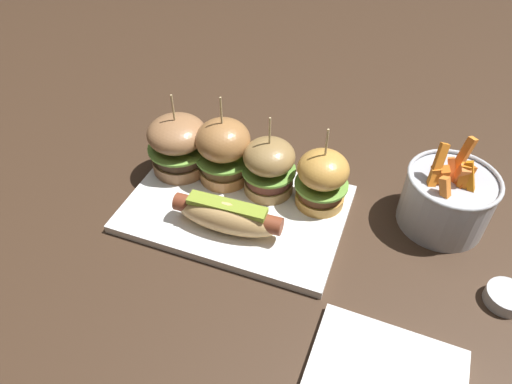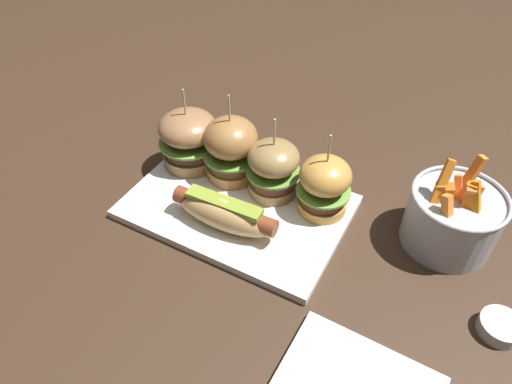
{
  "view_description": "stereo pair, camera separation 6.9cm",
  "coord_description": "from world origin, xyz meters",
  "px_view_note": "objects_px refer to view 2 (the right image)",
  "views": [
    {
      "loc": [
        0.21,
        -0.47,
        0.52
      ],
      "look_at": [
        0.03,
        0.0,
        0.05
      ],
      "focal_mm": 32.45,
      "sensor_mm": 36.0,
      "label": 1
    },
    {
      "loc": [
        0.27,
        -0.44,
        0.52
      ],
      "look_at": [
        0.03,
        0.0,
        0.05
      ],
      "focal_mm": 32.45,
      "sensor_mm": 36.0,
      "label": 2
    }
  ],
  "objects_px": {
    "slider_far_left": "(189,138)",
    "slider_center_right": "(273,168)",
    "hot_dog": "(225,212)",
    "sauce_ramekin": "(500,327)",
    "slider_far_right": "(324,185)",
    "fries_bucket": "(452,218)",
    "platter_main": "(237,207)",
    "slider_center_left": "(231,148)"
  },
  "relations": [
    {
      "from": "platter_main",
      "to": "slider_far_right",
      "type": "distance_m",
      "value": 0.14
    },
    {
      "from": "platter_main",
      "to": "sauce_ramekin",
      "type": "distance_m",
      "value": 0.4
    },
    {
      "from": "platter_main",
      "to": "slider_center_left",
      "type": "height_order",
      "value": "slider_center_left"
    },
    {
      "from": "platter_main",
      "to": "hot_dog",
      "type": "height_order",
      "value": "hot_dog"
    },
    {
      "from": "slider_far_left",
      "to": "slider_center_right",
      "type": "relative_size",
      "value": 1.03
    },
    {
      "from": "slider_center_right",
      "to": "fries_bucket",
      "type": "bearing_deg",
      "value": 8.09
    },
    {
      "from": "slider_center_right",
      "to": "sauce_ramekin",
      "type": "relative_size",
      "value": 2.57
    },
    {
      "from": "platter_main",
      "to": "slider_far_left",
      "type": "distance_m",
      "value": 0.15
    },
    {
      "from": "slider_far_left",
      "to": "fries_bucket",
      "type": "xyz_separation_m",
      "value": [
        0.42,
        0.04,
        -0.01
      ]
    },
    {
      "from": "platter_main",
      "to": "slider_far_left",
      "type": "xyz_separation_m",
      "value": [
        -0.12,
        0.05,
        0.06
      ]
    },
    {
      "from": "platter_main",
      "to": "slider_far_left",
      "type": "relative_size",
      "value": 2.37
    },
    {
      "from": "slider_far_left",
      "to": "sauce_ramekin",
      "type": "xyz_separation_m",
      "value": [
        0.52,
        -0.08,
        -0.05
      ]
    },
    {
      "from": "slider_far_right",
      "to": "slider_center_left",
      "type": "bearing_deg",
      "value": 178.66
    },
    {
      "from": "fries_bucket",
      "to": "platter_main",
      "type": "bearing_deg",
      "value": -163.04
    },
    {
      "from": "hot_dog",
      "to": "slider_center_left",
      "type": "bearing_deg",
      "value": 115.79
    },
    {
      "from": "hot_dog",
      "to": "slider_far_left",
      "type": "xyz_separation_m",
      "value": [
        -0.13,
        0.1,
        0.02
      ]
    },
    {
      "from": "hot_dog",
      "to": "fries_bucket",
      "type": "height_order",
      "value": "fries_bucket"
    },
    {
      "from": "slider_far_left",
      "to": "slider_far_right",
      "type": "xyz_separation_m",
      "value": [
        0.24,
        0.0,
        -0.0
      ]
    },
    {
      "from": "fries_bucket",
      "to": "slider_center_left",
      "type": "bearing_deg",
      "value": -174.42
    },
    {
      "from": "platter_main",
      "to": "slider_center_left",
      "type": "xyz_separation_m",
      "value": [
        -0.04,
        0.06,
        0.06
      ]
    },
    {
      "from": "slider_far_left",
      "to": "slider_center_left",
      "type": "height_order",
      "value": "slider_center_left"
    },
    {
      "from": "slider_far_right",
      "to": "fries_bucket",
      "type": "height_order",
      "value": "slider_far_right"
    },
    {
      "from": "slider_far_left",
      "to": "slider_far_right",
      "type": "relative_size",
      "value": 1.02
    },
    {
      "from": "hot_dog",
      "to": "sauce_ramekin",
      "type": "distance_m",
      "value": 0.39
    },
    {
      "from": "slider_far_right",
      "to": "slider_far_left",
      "type": "bearing_deg",
      "value": -179.67
    },
    {
      "from": "slider_center_right",
      "to": "slider_far_right",
      "type": "xyz_separation_m",
      "value": [
        0.08,
        0.0,
        0.0
      ]
    },
    {
      "from": "hot_dog",
      "to": "slider_far_left",
      "type": "height_order",
      "value": "slider_far_left"
    },
    {
      "from": "slider_far_left",
      "to": "fries_bucket",
      "type": "height_order",
      "value": "slider_far_left"
    },
    {
      "from": "hot_dog",
      "to": "sauce_ramekin",
      "type": "xyz_separation_m",
      "value": [
        0.39,
        0.02,
        -0.03
      ]
    },
    {
      "from": "slider_far_left",
      "to": "slider_center_right",
      "type": "bearing_deg",
      "value": 0.38
    },
    {
      "from": "slider_center_left",
      "to": "slider_far_right",
      "type": "relative_size",
      "value": 1.09
    },
    {
      "from": "slider_center_left",
      "to": "slider_center_right",
      "type": "height_order",
      "value": "slider_center_left"
    },
    {
      "from": "slider_center_right",
      "to": "sauce_ramekin",
      "type": "distance_m",
      "value": 0.37
    },
    {
      "from": "slider_far_left",
      "to": "fries_bucket",
      "type": "relative_size",
      "value": 0.98
    },
    {
      "from": "fries_bucket",
      "to": "sauce_ramekin",
      "type": "relative_size",
      "value": 2.7
    },
    {
      "from": "slider_far_right",
      "to": "sauce_ramekin",
      "type": "bearing_deg",
      "value": -16.79
    },
    {
      "from": "slider_far_left",
      "to": "sauce_ramekin",
      "type": "height_order",
      "value": "slider_far_left"
    },
    {
      "from": "slider_center_left",
      "to": "sauce_ramekin",
      "type": "distance_m",
      "value": 0.45
    },
    {
      "from": "slider_center_right",
      "to": "sauce_ramekin",
      "type": "height_order",
      "value": "slider_center_right"
    },
    {
      "from": "platter_main",
      "to": "slider_far_left",
      "type": "bearing_deg",
      "value": 156.7
    },
    {
      "from": "slider_far_left",
      "to": "slider_far_right",
      "type": "distance_m",
      "value": 0.24
    },
    {
      "from": "platter_main",
      "to": "fries_bucket",
      "type": "xyz_separation_m",
      "value": [
        0.3,
        0.09,
        0.04
      ]
    }
  ]
}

